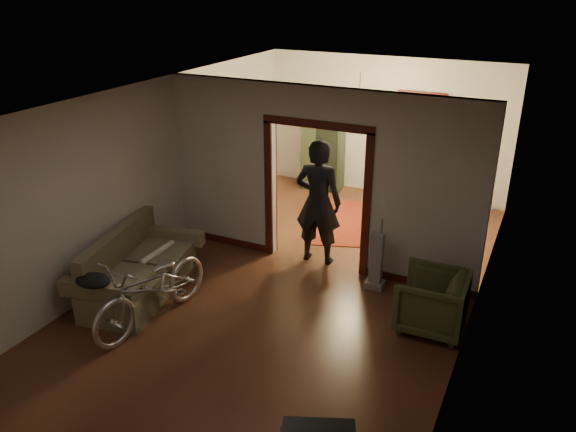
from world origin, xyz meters
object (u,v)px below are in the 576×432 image
Objects in this scene: sofa at (139,265)px; armchair at (431,301)px; person at (318,202)px; desk at (427,187)px; bicycle at (152,288)px; locker at (323,149)px.

armchair is at bearing 1.63° from sofa.
person is (-2.06, 1.10, 0.62)m from armchair.
person reaches higher than desk.
person is (1.89, 2.04, 0.55)m from sofa.
sofa is 1.84× the size of desk.
person is at bearing -119.31° from armchair.
bicycle is at bearing 59.63° from person.
locker is at bearing 161.43° from desk.
bicycle reaches higher than armchair.
locker is at bearing 70.70° from sofa.
locker reaches higher than bicycle.
person is at bearing 70.84° from bicycle.
locker is (0.69, 5.18, 0.40)m from sofa.
sofa is at bearing 148.74° from bicycle.
desk is at bearing -10.10° from locker.
sofa is at bearing -137.16° from desk.
sofa is at bearing -77.83° from armchair.
sofa reaches higher than desk.
locker reaches higher than sofa.
locker is at bearing -73.34° from person.
desk is at bearing 48.50° from sofa.
armchair is at bearing -61.38° from locker.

